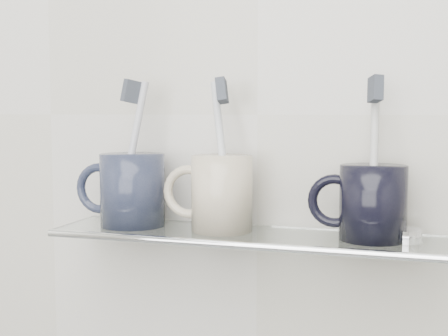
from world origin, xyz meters
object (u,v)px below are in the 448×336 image
at_px(mug_center, 222,193).
at_px(mug_left, 133,190).
at_px(mug_right, 373,203).
at_px(shelf_glass, 245,236).

bearing_deg(mug_center, mug_left, -155.75).
xyz_separation_m(mug_left, mug_center, (0.13, 0.00, 0.00)).
distance_m(mug_center, mug_right, 0.19).
bearing_deg(mug_left, shelf_glass, 2.99).
distance_m(shelf_glass, mug_center, 0.06).
bearing_deg(mug_center, mug_right, 24.25).
relative_size(mug_left, mug_right, 1.08).
xyz_separation_m(mug_left, mug_right, (0.32, 0.00, -0.00)).
bearing_deg(shelf_glass, mug_center, 171.16).
relative_size(mug_center, mug_right, 1.09).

